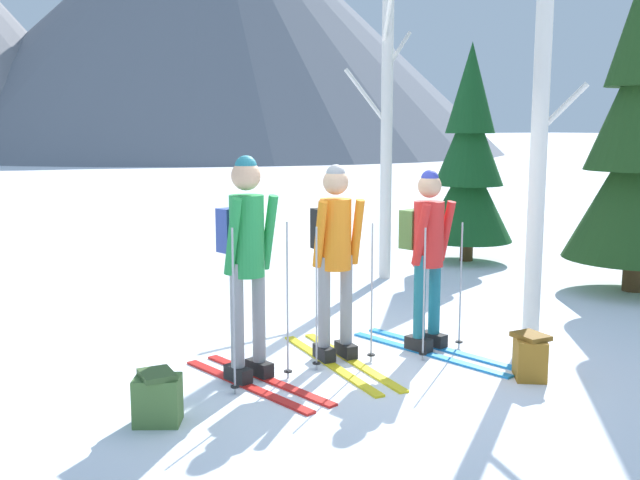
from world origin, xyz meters
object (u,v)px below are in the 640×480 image
at_px(skier_in_orange, 335,251).
at_px(pine_tree_near, 469,163).
at_px(birch_tree_slender, 386,130).
at_px(backpack_on_snow_front, 530,356).
at_px(backpack_on_snow_beside, 158,398).
at_px(skier_in_green, 246,254).
at_px(birch_tree_tall, 540,121).
at_px(skier_in_red, 427,251).

relative_size(skier_in_orange, pine_tree_near, 0.54).
xyz_separation_m(skier_in_orange, pine_tree_near, (4.18, 3.43, 0.54)).
bearing_deg(birch_tree_slender, backpack_on_snow_front, -105.25).
height_order(backpack_on_snow_front, backpack_on_snow_beside, same).
bearing_deg(skier_in_green, backpack_on_snow_front, -25.86).
bearing_deg(skier_in_green, birch_tree_tall, -2.48).
distance_m(birch_tree_tall, backpack_on_snow_beside, 4.34).
relative_size(skier_in_orange, backpack_on_snow_front, 4.51).
relative_size(birch_tree_tall, backpack_on_snow_beside, 10.73).
distance_m(skier_in_orange, skier_in_red, 0.91).
distance_m(skier_in_orange, backpack_on_snow_front, 1.87).
distance_m(skier_in_red, backpack_on_snow_beside, 2.86).
bearing_deg(birch_tree_tall, pine_tree_near, 60.23).
bearing_deg(backpack_on_snow_beside, backpack_on_snow_front, -8.82).
relative_size(pine_tree_near, birch_tree_tall, 0.79).
bearing_deg(birch_tree_slender, skier_in_orange, -128.98).
bearing_deg(backpack_on_snow_beside, skier_in_red, 12.24).
bearing_deg(backpack_on_snow_front, pine_tree_near, 57.22).
bearing_deg(skier_in_red, skier_in_green, -179.08).
xyz_separation_m(skier_in_red, birch_tree_slender, (1.42, 2.99, 1.09)).
bearing_deg(backpack_on_snow_beside, birch_tree_tall, 6.34).
xyz_separation_m(skier_in_green, birch_tree_slender, (3.21, 3.02, 0.98)).
height_order(skier_in_orange, backpack_on_snow_beside, skier_in_orange).
bearing_deg(skier_in_orange, backpack_on_snow_beside, -158.43).
bearing_deg(backpack_on_snow_front, skier_in_green, 154.14).
relative_size(skier_in_red, backpack_on_snow_beside, 4.59).
bearing_deg(birch_tree_tall, skier_in_red, 172.29).
height_order(skier_in_red, backpack_on_snow_front, skier_in_red).
xyz_separation_m(backpack_on_snow_front, backpack_on_snow_beside, (-3.01, 0.47, 0.00)).
height_order(skier_in_red, birch_tree_tall, birch_tree_tall).
bearing_deg(birch_tree_slender, skier_in_red, -115.35).
bearing_deg(skier_in_green, skier_in_red, 0.92).
relative_size(skier_in_green, skier_in_orange, 1.03).
bearing_deg(backpack_on_snow_front, birch_tree_tall, 46.70).
height_order(skier_in_red, birch_tree_slender, birch_tree_slender).
xyz_separation_m(skier_in_red, backpack_on_snow_beside, (-2.70, -0.58, -0.76)).
distance_m(skier_in_orange, birch_tree_tall, 2.37).
bearing_deg(skier_in_green, pine_tree_near, 35.21).
height_order(pine_tree_near, birch_tree_tall, birch_tree_tall).
xyz_separation_m(skier_in_orange, skier_in_red, (0.90, -0.12, -0.04)).
relative_size(birch_tree_tall, backpack_on_snow_front, 10.57).
distance_m(birch_tree_slender, backpack_on_snow_front, 4.58).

